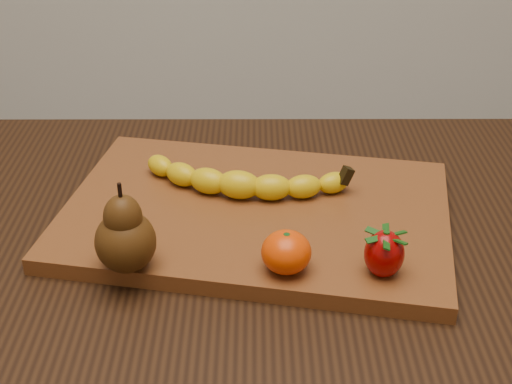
{
  "coord_description": "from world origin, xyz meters",
  "views": [
    {
      "loc": [
        0.0,
        -0.66,
        1.23
      ],
      "look_at": [
        0.01,
        0.06,
        0.8
      ],
      "focal_mm": 50.0,
      "sensor_mm": 36.0,
      "label": 1
    }
  ],
  "objects_px": {
    "cutting_board": "(256,214)",
    "mandarin": "(286,252)",
    "table": "(251,317)",
    "pear": "(124,227)"
  },
  "relations": [
    {
      "from": "cutting_board",
      "to": "mandarin",
      "type": "distance_m",
      "value": 0.13
    },
    {
      "from": "table",
      "to": "cutting_board",
      "type": "xyz_separation_m",
      "value": [
        0.01,
        0.06,
        0.11
      ]
    },
    {
      "from": "table",
      "to": "pear",
      "type": "xyz_separation_m",
      "value": [
        -0.13,
        -0.06,
        0.17
      ]
    },
    {
      "from": "table",
      "to": "mandarin",
      "type": "height_order",
      "value": "mandarin"
    },
    {
      "from": "mandarin",
      "to": "pear",
      "type": "bearing_deg",
      "value": 178.09
    },
    {
      "from": "pear",
      "to": "mandarin",
      "type": "distance_m",
      "value": 0.17
    },
    {
      "from": "cutting_board",
      "to": "mandarin",
      "type": "bearing_deg",
      "value": -65.67
    },
    {
      "from": "cutting_board",
      "to": "pear",
      "type": "bearing_deg",
      "value": -127.94
    },
    {
      "from": "table",
      "to": "pear",
      "type": "relative_size",
      "value": 10.17
    },
    {
      "from": "cutting_board",
      "to": "pear",
      "type": "xyz_separation_m",
      "value": [
        -0.13,
        -0.12,
        0.06
      ]
    }
  ]
}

